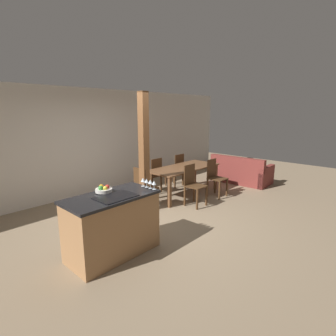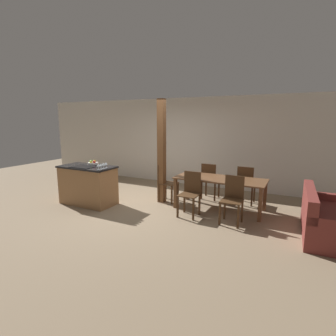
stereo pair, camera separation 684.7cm
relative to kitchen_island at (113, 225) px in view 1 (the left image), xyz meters
name	(u,v)px [view 1 (the left image)]	position (x,y,z in m)	size (l,w,h in m)	color
ground_plane	(155,221)	(1.28, 0.41, -0.47)	(16.00, 16.00, 0.00)	#847056
wall_back	(83,143)	(1.28, 2.99, 0.88)	(11.20, 0.08, 2.70)	silver
kitchen_island	(113,225)	(0.00, 0.00, 0.00)	(1.37, 0.70, 0.95)	#9E7047
fruit_bowl	(104,189)	(0.01, 0.19, 0.51)	(0.25, 0.25, 0.11)	silver
wine_glass_near	(154,183)	(0.61, -0.28, 0.58)	(0.07, 0.07, 0.14)	silver
wine_glass_middle	(150,182)	(0.61, -0.19, 0.58)	(0.07, 0.07, 0.14)	silver
wine_glass_far	(147,181)	(0.61, -0.11, 0.58)	(0.07, 0.07, 0.14)	silver
wine_glass_end	(143,180)	(0.61, -0.02, 0.58)	(0.07, 0.07, 0.14)	silver
dining_table	(184,170)	(2.97, 1.06, 0.17)	(2.02, 0.85, 0.73)	brown
dining_chair_near_left	(193,184)	(2.52, 0.41, 0.03)	(0.40, 0.40, 0.94)	#472D19
dining_chair_near_right	(215,177)	(3.42, 0.41, 0.03)	(0.40, 0.40, 0.94)	#472D19
dining_chair_far_left	(154,175)	(2.52, 1.71, 0.03)	(0.40, 0.40, 0.94)	#472D19
dining_chair_far_right	(176,169)	(3.42, 1.71, 0.03)	(0.40, 0.40, 0.94)	#472D19
dining_chair_head_end	(144,187)	(1.59, 1.06, 0.03)	(0.40, 0.40, 0.94)	#472D19
couch	(241,173)	(5.09, 0.55, -0.19)	(0.94, 1.71, 0.82)	maroon
timber_post	(144,154)	(1.52, 0.96, 0.79)	(0.17, 0.17, 2.53)	brown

